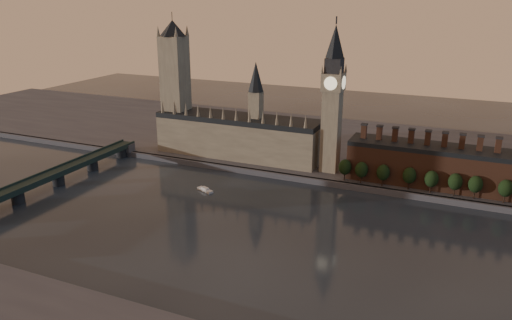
{
  "coord_description": "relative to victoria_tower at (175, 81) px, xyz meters",
  "views": [
    {
      "loc": [
        97.84,
        -221.43,
        124.29
      ],
      "look_at": [
        -23.5,
        55.0,
        24.1
      ],
      "focal_mm": 35.0,
      "sensor_mm": 36.0,
      "label": 1
    }
  ],
  "objects": [
    {
      "name": "westminster_bridge",
      "position": [
        -35.0,
        -117.7,
        -51.65
      ],
      "size": [
        14.0,
        200.0,
        11.55
      ],
      "color": "#1B2924",
      "rests_on": "ground"
    },
    {
      "name": "embankment_tree_1",
      "position": [
        156.37,
        -21.19,
        -45.62
      ],
      "size": [
        8.6,
        8.6,
        14.88
      ],
      "color": "black",
      "rests_on": "north_bank"
    },
    {
      "name": "victoria_tower",
      "position": [
        0.0,
        0.0,
        0.0
      ],
      "size": [
        24.0,
        24.0,
        108.0
      ],
      "color": "gray",
      "rests_on": "north_bank"
    },
    {
      "name": "big_ben",
      "position": [
        130.0,
        -5.0,
        -2.26
      ],
      "size": [
        15.0,
        15.0,
        107.0
      ],
      "color": "gray",
      "rests_on": "north_bank"
    },
    {
      "name": "embankment_tree_6",
      "position": [
        226.57,
        -19.82,
        -45.62
      ],
      "size": [
        8.6,
        8.6,
        14.88
      ],
      "color": "black",
      "rests_on": "north_bank"
    },
    {
      "name": "north_bank",
      "position": [
        120.0,
        63.04,
        -57.09
      ],
      "size": [
        900.0,
        182.0,
        4.0
      ],
      "color": "#4D4D53",
      "rests_on": "ground"
    },
    {
      "name": "embankment_tree_4",
      "position": [
        200.8,
        -20.87,
        -45.62
      ],
      "size": [
        8.6,
        8.6,
        14.88
      ],
      "color": "black",
      "rests_on": "north_bank"
    },
    {
      "name": "river_boat",
      "position": [
        62.6,
        -67.34,
        -58.1
      ],
      "size": [
        13.3,
        8.4,
        2.58
      ],
      "rotation": [
        0.0,
        0.0,
        -0.4
      ],
      "color": "silver",
      "rests_on": "ground"
    },
    {
      "name": "embankment_tree_5",
      "position": [
        214.9,
        -20.0,
        -45.62
      ],
      "size": [
        8.6,
        8.6,
        14.88
      ],
      "color": "black",
      "rests_on": "north_bank"
    },
    {
      "name": "embankment_tree_7",
      "position": [
        243.4,
        -19.73,
        -45.62
      ],
      "size": [
        8.6,
        8.6,
        14.88
      ],
      "color": "black",
      "rests_on": "north_bank"
    },
    {
      "name": "palace_of_westminster",
      "position": [
        55.59,
        -0.09,
        -37.46
      ],
      "size": [
        130.0,
        30.3,
        74.0
      ],
      "color": "gray",
      "rests_on": "north_bank"
    },
    {
      "name": "ground",
      "position": [
        120.0,
        -115.0,
        -59.09
      ],
      "size": [
        900.0,
        900.0,
        0.0
      ],
      "primitive_type": "plane",
      "color": "black",
      "rests_on": "ground"
    },
    {
      "name": "embankment_tree_3",
      "position": [
        187.18,
        -19.87,
        -45.62
      ],
      "size": [
        8.6,
        8.6,
        14.88
      ],
      "color": "black",
      "rests_on": "north_bank"
    },
    {
      "name": "embankment_tree_2",
      "position": [
        170.62,
        -21.04,
        -45.62
      ],
      "size": [
        8.6,
        8.6,
        14.88
      ],
      "color": "black",
      "rests_on": "north_bank"
    },
    {
      "name": "chimney_block",
      "position": [
        200.0,
        -5.0,
        -41.27
      ],
      "size": [
        110.0,
        25.0,
        37.0
      ],
      "color": "brown",
      "rests_on": "north_bank"
    },
    {
      "name": "embankment_tree_0",
      "position": [
        144.97,
        -20.38,
        -45.62
      ],
      "size": [
        8.6,
        8.6,
        14.88
      ],
      "color": "black",
      "rests_on": "north_bank"
    }
  ]
}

